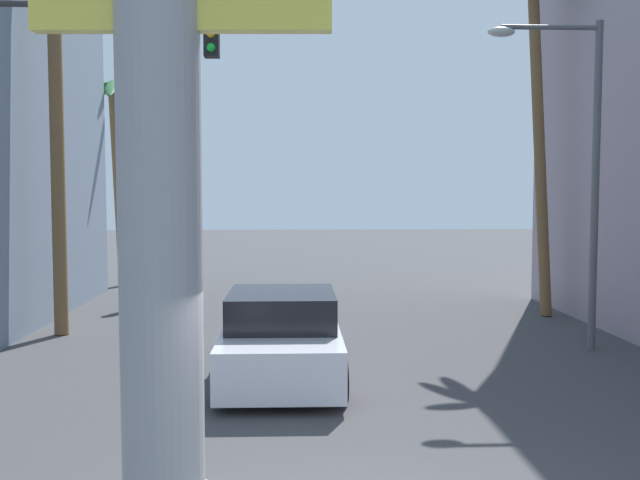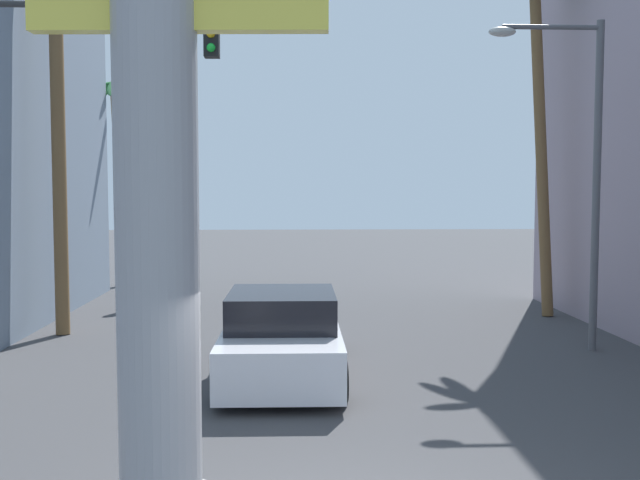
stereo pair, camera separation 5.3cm
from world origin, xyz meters
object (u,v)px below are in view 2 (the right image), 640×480
Objects in this scene: street_lamp at (580,152)px; palm_tree_mid_right at (539,82)px; car_lead at (282,336)px; palm_tree_far_left at (119,156)px; traffic_light_mast at (42,122)px; palm_tree_mid_left at (53,82)px; neon_sign_pole at (156,61)px; pedestrian_far_left at (136,277)px.

street_lamp is 0.71× the size of palm_tree_mid_right.
palm_tree_far_left is (-5.81, 12.44, 3.85)m from car_lead.
street_lamp is at bearing 16.48° from traffic_light_mast.
street_lamp is 11.78m from palm_tree_mid_left.
neon_sign_pole is 7.83m from car_lead.
traffic_light_mast is at bearing -81.55° from palm_tree_far_left.
car_lead is 14.26m from palm_tree_far_left.
car_lead is at bearing 82.09° from neon_sign_pole.
street_lamp reaches higher than traffic_light_mast.
neon_sign_pole is at bearing -77.11° from pedestrian_far_left.
street_lamp is (7.06, 8.56, -0.26)m from neon_sign_pole.
pedestrian_far_left is at bearing 102.89° from neon_sign_pole.
palm_tree_far_left is at bearing 115.03° from car_lead.
palm_tree_mid_right reaches higher than palm_tree_far_left.
traffic_light_mast is 13.80m from palm_tree_far_left.
palm_tree_mid_right is at bearing 59.05° from neon_sign_pole.
car_lead is (3.78, 1.21, -3.72)m from traffic_light_mast.
neon_sign_pole is 15.05m from palm_tree_mid_right.
neon_sign_pole is 1.40× the size of street_lamp.
pedestrian_far_left is at bearing 119.78° from car_lead.
palm_tree_far_left is 4.58× the size of pedestrian_far_left.
palm_tree_far_left is 6.48m from pedestrian_far_left.
palm_tree_mid_left is 0.98× the size of palm_tree_mid_right.
pedestrian_far_left is (-3.24, 14.18, -3.48)m from neon_sign_pole.
palm_tree_mid_left reaches higher than traffic_light_mast.
palm_tree_mid_left is 6.00m from pedestrian_far_left.
palm_tree_mid_left reaches higher than palm_tree_far_left.
street_lamp is at bearing 50.48° from neon_sign_pole.
palm_tree_mid_left is at bearing -108.81° from pedestrian_far_left.
neon_sign_pole is 6.08× the size of pedestrian_far_left.
palm_tree_mid_left is (-1.52, 5.30, 1.41)m from traffic_light_mast.
neon_sign_pole is 14.95m from pedestrian_far_left.
palm_tree_mid_right reaches higher than street_lamp.
traffic_light_mast is 0.66× the size of palm_tree_mid_right.
traffic_light_mast reaches higher than car_lead.
palm_tree_far_left is at bearing 152.68° from palm_tree_mid_right.
palm_tree_mid_right is (6.73, 5.96, 5.50)m from car_lead.
car_lead is 0.55× the size of palm_tree_mid_left.
street_lamp is at bearing -11.74° from palm_tree_mid_left.
palm_tree_mid_left is at bearing 111.71° from neon_sign_pole.
palm_tree_far_left is at bearing 107.52° from pedestrian_far_left.
traffic_light_mast is (-9.89, -2.92, 0.30)m from street_lamp.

